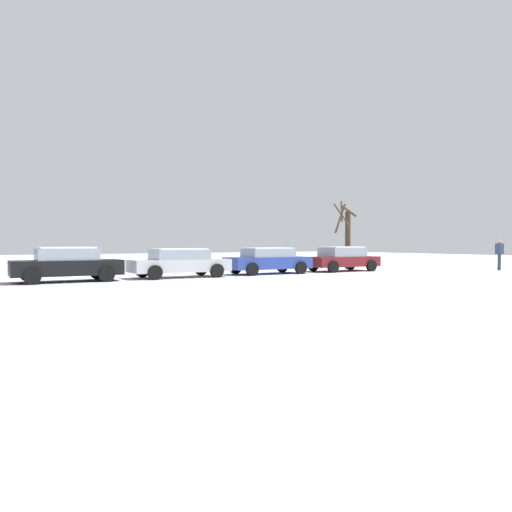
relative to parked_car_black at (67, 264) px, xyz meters
name	(u,v)px	position (x,y,z in m)	size (l,w,h in m)	color
parked_car_black	(67,264)	(0.00, 0.00, 0.00)	(4.28, 2.05, 1.43)	black
parked_car_silver	(179,262)	(4.89, -0.02, -0.04)	(4.53, 2.08, 1.34)	silver
parked_car_blue	(268,260)	(9.78, 0.11, -0.03)	(4.42, 2.01, 1.36)	#283D93
parked_car_maroon	(342,259)	(14.66, 0.04, -0.02)	(4.21, 2.04, 1.39)	maroon
pedestrian_crossing	(499,252)	(23.18, -3.89, 0.32)	(0.41, 0.45, 1.79)	#2D334C
tree_far_left	(347,236)	(16.69, 1.96, 1.31)	(1.19, 1.51, 4.22)	#423326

